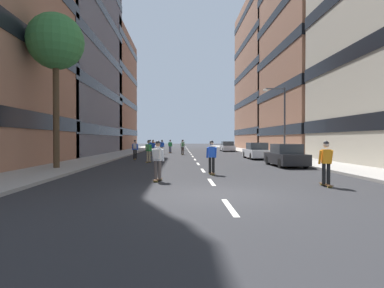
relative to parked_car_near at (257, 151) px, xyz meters
The scene contains 26 objects.
ground_plane 12.90m from the parked_car_near, 116.86° to the left, with size 181.77×181.77×0.00m, color #28282B.
sidewalk_left 21.10m from the parked_car_near, 133.61° to the left, with size 3.43×83.31×0.14m, color #9E9991.
sidewalk_right 15.56m from the parked_car_near, 79.20° to the left, with size 3.43×83.31×0.14m, color #9E9991.
lane_markings 15.35m from the parked_car_near, 112.29° to the left, with size 0.16×72.20×0.01m.
building_left_mid 29.39m from the parked_car_near, 158.20° to the left, with size 15.81×21.98×28.78m.
building_left_far 38.20m from the parked_car_near, 130.72° to the left, with size 15.81×19.09×20.60m.
building_right_mid 22.64m from the parked_car_near, 37.71° to the left, with size 15.81×17.62×33.71m.
building_right_far 33.24m from the parked_car_near, 66.00° to the left, with size 15.81×21.19×26.89m.
parked_car_near is the anchor object (origin of this frame).
parked_car_mid 18.27m from the parked_car_near, 90.00° to the left, with size 1.82×4.40×1.52m.
parked_car_far 8.17m from the parked_car_near, 90.00° to the right, with size 1.82×4.40×1.52m.
street_tree_near 19.02m from the parked_car_near, 145.10° to the right, with size 3.29×3.29×9.17m.
streetlamp_right 4.09m from the parked_car_near, ahead, with size 2.13×0.30×6.50m.
skater_0 11.25m from the parked_car_near, behind, with size 0.55×0.91×1.78m.
skater_1 17.49m from the parked_car_near, 117.73° to the right, with size 0.57×0.92×1.78m.
skater_2 22.32m from the parked_car_near, 107.46° to the left, with size 0.57×0.92×1.78m.
skater_3 10.78m from the parked_car_near, 129.71° to the left, with size 0.56×0.92×1.78m.
skater_4 20.85m from the parked_car_near, 122.36° to the left, with size 0.56×0.92×1.78m.
skater_5 23.12m from the parked_car_near, 115.81° to the left, with size 0.55×0.91×1.78m.
skater_6 14.06m from the parked_car_near, 113.11° to the right, with size 0.55×0.91×1.78m.
skater_7 15.54m from the parked_car_near, 123.17° to the left, with size 0.57×0.92×1.78m.
skater_8 17.17m from the parked_car_near, 130.62° to the left, with size 0.57×0.92×1.78m.
skater_9 10.57m from the parked_car_near, 156.21° to the right, with size 0.57×0.92×1.78m.
skater_10 13.38m from the parked_car_near, 134.58° to the left, with size 0.56×0.92×1.78m.
skater_11 17.30m from the parked_car_near, 94.94° to the right, with size 0.54×0.90×1.78m.
skater_12 12.12m from the parked_car_near, 147.69° to the left, with size 0.56×0.92×1.78m.
Camera 1 is at (-1.33, -10.42, 1.84)m, focal length 29.47 mm.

